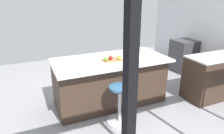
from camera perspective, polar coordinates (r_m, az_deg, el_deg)
ground_plane at (r=4.46m, az=4.17°, el=-8.78°), size 6.96×6.96×0.00m
oven_range at (r=6.22m, az=19.18°, el=3.02°), size 0.60×0.61×0.89m
kitchen_island at (r=4.13m, az=-0.55°, el=-3.83°), size 2.20×1.08×0.95m
stool_by_window at (r=3.57m, az=2.08°, el=-10.70°), size 0.44×0.44×0.69m
cutting_board at (r=3.85m, az=0.06°, el=2.01°), size 0.36×0.24×0.02m
apple_red at (r=3.82m, az=-0.37°, el=2.64°), size 0.08×0.08×0.08m
apple_yellow at (r=3.82m, az=2.03°, el=2.66°), size 0.09×0.09×0.09m
apple_green at (r=3.76m, az=-1.66°, el=2.29°), size 0.08×0.08×0.08m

